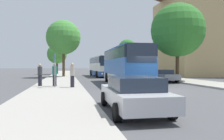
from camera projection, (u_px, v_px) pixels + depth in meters
name	position (u px, v px, depth m)	size (l,w,h in m)	color
ground_plane	(157.00, 91.00, 15.49)	(300.00, 300.00, 0.00)	#4C4C4F
sidewalk_left	(55.00, 92.00, 14.04)	(4.00, 120.00, 0.15)	#A39E93
building_right_background	(222.00, 29.00, 39.63)	(21.77, 11.99, 17.01)	tan
bus_front	(125.00, 65.00, 21.36)	(3.09, 10.91, 3.50)	silver
bus_middle	(101.00, 66.00, 36.60)	(2.95, 11.64, 3.27)	#2D519E
parked_car_left_curb	(133.00, 93.00, 8.42)	(2.17, 4.74, 1.37)	#B7B7BC
parked_car_right_near	(163.00, 75.00, 23.87)	(2.21, 4.24, 1.36)	slate
bus_stop_sign	(55.00, 67.00, 16.48)	(0.08, 0.45, 2.54)	gray
pedestrian_waiting_near	(40.00, 75.00, 17.63)	(0.36, 0.36, 1.81)	#23232D
pedestrian_waiting_far	(55.00, 75.00, 17.43)	(0.36, 0.36, 1.85)	#23232D
pedestrian_walking_back	(72.00, 75.00, 16.64)	(0.36, 0.36, 1.86)	#23232D
tree_left_near	(57.00, 54.00, 45.65)	(4.08, 4.08, 6.17)	#513D23
tree_left_far	(63.00, 37.00, 33.45)	(5.24, 5.24, 8.63)	#513D23
tree_right_near	(178.00, 30.00, 24.49)	(5.99, 5.99, 8.64)	#47331E
tree_right_mid	(127.00, 48.00, 49.17)	(4.01, 4.01, 7.61)	#47331E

